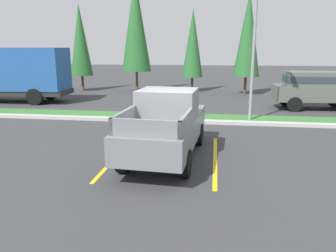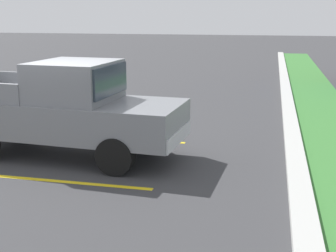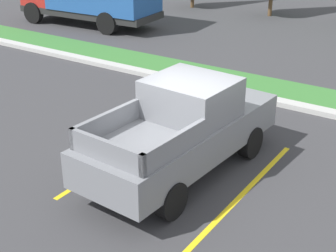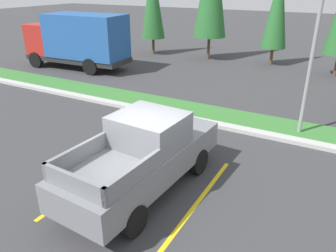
{
  "view_description": "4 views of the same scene",
  "coord_description": "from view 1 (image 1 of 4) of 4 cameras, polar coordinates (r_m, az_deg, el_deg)",
  "views": [
    {
      "loc": [
        1.42,
        -9.75,
        3.33
      ],
      "look_at": [
        -0.08,
        0.75,
        0.83
      ],
      "focal_mm": 35.11,
      "sensor_mm": 36.0,
      "label": 1
    },
    {
      "loc": [
        8.88,
        4.41,
        3.07
      ],
      "look_at": [
        0.36,
        2.45,
        0.91
      ],
      "focal_mm": 48.47,
      "sensor_mm": 36.0,
      "label": 2
    },
    {
      "loc": [
        5.09,
        -8.31,
        5.61
      ],
      "look_at": [
        -0.24,
        -0.25,
        1.18
      ],
      "focal_mm": 53.61,
      "sensor_mm": 36.0,
      "label": 3
    },
    {
      "loc": [
        4.2,
        -6.34,
        5.27
      ],
      "look_at": [
        -0.61,
        2.42,
        0.85
      ],
      "focal_mm": 35.31,
      "sensor_mm": 36.0,
      "label": 4
    }
  ],
  "objects": [
    {
      "name": "cypress_tree_right_inner",
      "position": [
        25.37,
        13.7,
        15.23
      ],
      "size": [
        1.93,
        1.93,
        7.41
      ],
      "color": "brown",
      "rests_on": "ground"
    },
    {
      "name": "parking_line_far",
      "position": [
        10.33,
        8.19,
        -5.66
      ],
      "size": [
        0.12,
        4.8,
        0.01
      ],
      "primitive_type": "cube",
      "color": "yellow",
      "rests_on": "ground"
    },
    {
      "name": "pickup_truck_main",
      "position": [
        10.2,
        -0.33,
        0.29
      ],
      "size": [
        2.23,
        5.34,
        2.1
      ],
      "color": "black",
      "rests_on": "ground"
    },
    {
      "name": "cargo_truck_distant",
      "position": [
        23.11,
        -24.89,
        8.36
      ],
      "size": [
        6.92,
        2.82,
        3.4
      ],
      "color": "black",
      "rests_on": "ground"
    },
    {
      "name": "cypress_tree_left_inner",
      "position": [
        26.78,
        -5.63,
        17.24
      ],
      "size": [
        2.3,
        2.3,
        8.86
      ],
      "color": "brown",
      "rests_on": "ground"
    },
    {
      "name": "ground_plane",
      "position": [
        10.4,
        -0.13,
        -5.41
      ],
      "size": [
        120.0,
        120.0,
        0.0
      ],
      "primitive_type": "plane",
      "color": "#38383A"
    },
    {
      "name": "cypress_tree_center",
      "position": [
        26.47,
        4.31,
        14.09
      ],
      "size": [
        1.65,
        1.65,
        6.35
      ],
      "color": "brown",
      "rests_on": "ground"
    },
    {
      "name": "grass_median",
      "position": [
        16.25,
        2.97,
        1.52
      ],
      "size": [
        56.0,
        1.8,
        0.06
      ],
      "primitive_type": "cube",
      "color": "#387533",
      "rests_on": "ground"
    },
    {
      "name": "parking_line_near",
      "position": [
        10.77,
        -8.6,
        -4.89
      ],
      "size": [
        0.12,
        4.8,
        0.01
      ],
      "primitive_type": "cube",
      "color": "yellow",
      "rests_on": "ground"
    },
    {
      "name": "suv_distant",
      "position": [
        20.19,
        24.29,
        6.14
      ],
      "size": [
        4.7,
        2.18,
        2.1
      ],
      "color": "black",
      "rests_on": "ground"
    },
    {
      "name": "cypress_tree_leftmost",
      "position": [
        27.77,
        -14.99,
        14.23
      ],
      "size": [
        1.77,
        1.77,
        6.81
      ],
      "color": "brown",
      "rests_on": "ground"
    },
    {
      "name": "street_light",
      "position": [
        15.61,
        14.88,
        15.58
      ],
      "size": [
        0.24,
        1.49,
        7.05
      ],
      "color": "gray",
      "rests_on": "ground"
    },
    {
      "name": "curb_strip",
      "position": [
        15.17,
        2.59,
        0.85
      ],
      "size": [
        56.0,
        0.4,
        0.15
      ],
      "primitive_type": "cube",
      "color": "#B2B2AD",
      "rests_on": "ground"
    }
  ]
}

